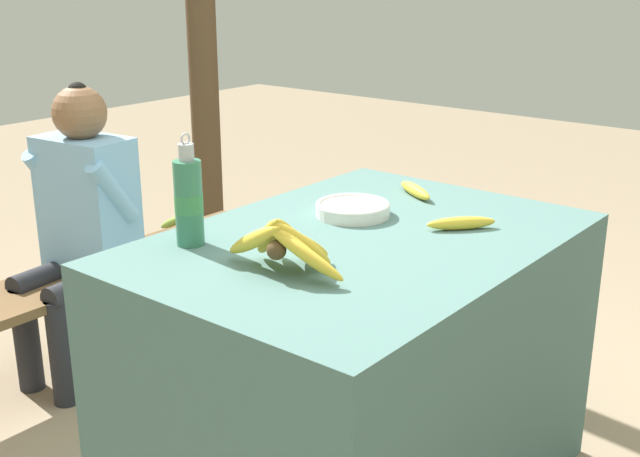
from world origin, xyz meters
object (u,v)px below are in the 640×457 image
object	(u,v)px
wooden_bench	(91,285)
support_post_far	(201,22)
water_bottle	(189,201)
banana_bunch_green	(189,223)
loose_banana_front	(461,223)
serving_bowl	(353,208)
seated_vendor	(80,216)
banana_bunch_ripe	(285,243)
loose_banana_side	(415,190)

from	to	relation	value
wooden_bench	support_post_far	xyz separation A→B (m)	(1.03, 0.44, 0.88)
water_bottle	banana_bunch_green	world-z (taller)	water_bottle
support_post_far	wooden_bench	bearing A→B (deg)	-156.84
loose_banana_front	wooden_bench	distance (m)	1.52
loose_banana_front	banana_bunch_green	bearing A→B (deg)	78.64
serving_bowl	support_post_far	xyz separation A→B (m)	(0.90, 1.56, 0.40)
water_bottle	seated_vendor	bearing A→B (deg)	72.52
water_bottle	support_post_far	bearing A→B (deg)	45.61
banana_bunch_ripe	loose_banana_side	size ratio (longest dim) A/B	1.97
banana_bunch_green	support_post_far	world-z (taller)	support_post_far
water_bottle	loose_banana_front	xyz separation A→B (m)	(0.54, -0.48, -0.10)
loose_banana_front	loose_banana_side	world-z (taller)	same
wooden_bench	banana_bunch_green	world-z (taller)	banana_bunch_green
seated_vendor	support_post_far	bearing A→B (deg)	-162.24
serving_bowl	water_bottle	world-z (taller)	water_bottle
loose_banana_side	seated_vendor	bearing A→B (deg)	112.40
serving_bowl	loose_banana_side	size ratio (longest dim) A/B	1.19
loose_banana_side	wooden_bench	distance (m)	1.31
seated_vendor	loose_banana_front	bearing A→B (deg)	94.22
wooden_bench	seated_vendor	world-z (taller)	seated_vendor
loose_banana_front	loose_banana_side	bearing A→B (deg)	53.71
wooden_bench	loose_banana_front	bearing A→B (deg)	-81.47
wooden_bench	banana_bunch_green	xyz separation A→B (m)	(0.50, 0.00, 0.12)
water_bottle	wooden_bench	xyz separation A→B (m)	(0.33, 0.95, -0.58)
banana_bunch_ripe	seated_vendor	world-z (taller)	seated_vendor
water_bottle	loose_banana_front	bearing A→B (deg)	-41.43
banana_bunch_ripe	banana_bunch_green	world-z (taller)	banana_bunch_ripe
water_bottle	seated_vendor	size ratio (longest dim) A/B	0.27
loose_banana_side	seated_vendor	size ratio (longest dim) A/B	0.16
banana_bunch_ripe	water_bottle	xyz separation A→B (m)	(-0.01, 0.31, 0.05)
serving_bowl	loose_banana_front	bearing A→B (deg)	-74.57
wooden_bench	seated_vendor	size ratio (longest dim) A/B	1.56
water_bottle	loose_banana_side	size ratio (longest dim) A/B	1.62
loose_banana_front	banana_bunch_green	xyz separation A→B (m)	(0.29, 1.42, -0.36)
seated_vendor	banana_bunch_green	world-z (taller)	seated_vendor
banana_bunch_ripe	water_bottle	size ratio (longest dim) A/B	1.22
serving_bowl	water_bottle	xyz separation A→B (m)	(-0.46, 0.18, 0.10)
loose_banana_front	seated_vendor	distance (m)	1.42
serving_bowl	wooden_bench	bearing A→B (deg)	96.61
seated_vendor	support_post_far	size ratio (longest dim) A/B	0.45
loose_banana_side	banana_bunch_green	bearing A→B (deg)	85.82
loose_banana_side	water_bottle	bearing A→B (deg)	164.75
banana_bunch_ripe	loose_banana_side	distance (m)	0.75
banana_bunch_green	wooden_bench	bearing A→B (deg)	-179.98
wooden_bench	banana_bunch_green	distance (m)	0.51
water_bottle	loose_banana_side	bearing A→B (deg)	-15.25
water_bottle	loose_banana_side	xyz separation A→B (m)	(0.74, -0.20, -0.10)
banana_bunch_ripe	support_post_far	distance (m)	2.20
loose_banana_side	seated_vendor	distance (m)	1.22
loose_banana_front	loose_banana_side	xyz separation A→B (m)	(0.20, 0.28, 0.00)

